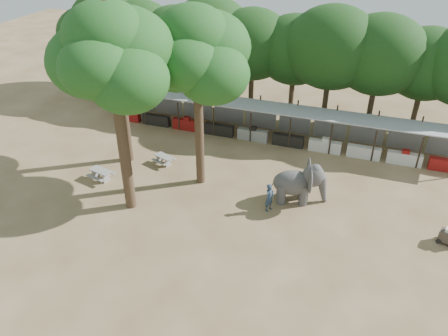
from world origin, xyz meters
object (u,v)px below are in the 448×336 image
(yard_tree_left, at_px, (115,46))
(handler, at_px, (269,197))
(cart_front, at_px, (448,236))
(yard_tree_center, at_px, (111,57))
(elephant, at_px, (300,183))
(picnic_table_far, at_px, (164,159))
(picnic_table_near, at_px, (101,173))
(yard_tree_back, at_px, (196,54))

(yard_tree_left, distance_m, handler, 13.68)
(handler, relative_size, cart_front, 1.54)
(yard_tree_left, xyz_separation_m, cart_front, (21.17, -2.55, -7.71))
(handler, bearing_deg, cart_front, -65.76)
(yard_tree_center, height_order, cart_front, yard_tree_center)
(elephant, bearing_deg, handler, -147.28)
(handler, bearing_deg, picnic_table_far, 94.16)
(elephant, relative_size, picnic_table_near, 2.03)
(yard_tree_back, distance_m, elephant, 9.86)
(yard_tree_center, relative_size, yard_tree_back, 1.06)
(yard_tree_center, bearing_deg, cart_front, 7.69)
(yard_tree_center, xyz_separation_m, cart_front, (18.17, 2.45, -8.72))
(cart_front, bearing_deg, yard_tree_back, -167.12)
(yard_tree_back, bearing_deg, picnic_table_near, -160.50)
(handler, height_order, cart_front, handler)
(picnic_table_far, bearing_deg, yard_tree_back, 1.37)
(yard_tree_left, height_order, yard_tree_center, yard_tree_center)
(handler, distance_m, picnic_table_near, 11.49)
(elephant, bearing_deg, yard_tree_back, 164.14)
(yard_tree_back, bearing_deg, cart_front, -5.83)
(cart_front, bearing_deg, yard_tree_left, -168.16)
(yard_tree_left, xyz_separation_m, handler, (11.23, -2.79, -7.30))
(picnic_table_near, bearing_deg, cart_front, 14.97)
(picnic_table_near, xyz_separation_m, cart_front, (21.42, 0.67, 0.00))
(picnic_table_far, relative_size, cart_front, 1.43)
(handler, relative_size, picnic_table_near, 1.03)
(yard_tree_center, distance_m, picnic_table_near, 9.48)
(yard_tree_center, height_order, yard_tree_back, yard_tree_center)
(yard_tree_left, height_order, picnic_table_near, yard_tree_left)
(yard_tree_back, xyz_separation_m, picnic_table_far, (-3.18, 1.06, -8.10))
(yard_tree_left, bearing_deg, elephant, -5.43)
(yard_tree_left, bearing_deg, picnic_table_far, 1.24)
(yard_tree_left, distance_m, yard_tree_center, 5.92)
(yard_tree_left, height_order, picnic_table_far, yard_tree_left)
(yard_tree_back, height_order, handler, yard_tree_back)
(handler, bearing_deg, yard_tree_center, 127.93)
(yard_tree_center, relative_size, elephant, 3.38)
(yard_tree_left, relative_size, picnic_table_near, 6.30)
(yard_tree_left, xyz_separation_m, yard_tree_back, (6.00, -1.00, 0.34))
(elephant, height_order, handler, elephant)
(yard_tree_back, bearing_deg, handler, -18.87)
(yard_tree_center, distance_m, picnic_table_far, 10.13)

